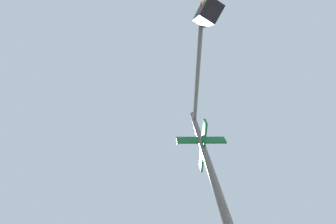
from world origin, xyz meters
TOP-DOWN VIEW (x-y plane):
  - traffic_signal_near at (-6.83, -6.41)m, footprint 1.68×2.73m

SIDE VIEW (x-z plane):
  - traffic_signal_near at x=-6.83m, z-range 1.02..6.04m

